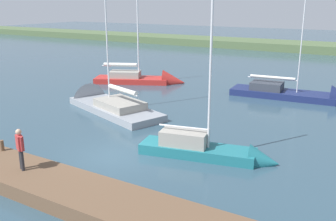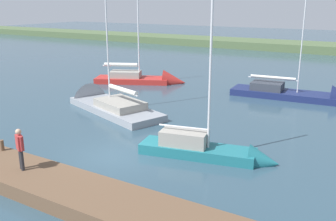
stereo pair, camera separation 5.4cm
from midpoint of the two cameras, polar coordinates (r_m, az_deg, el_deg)
name	(u,v)px [view 2 (the right image)]	position (r m, az deg, el deg)	size (l,w,h in m)	color
ground_plane	(116,156)	(19.08, -7.78, -6.79)	(200.00, 200.00, 0.00)	#2D4756
far_shoreline	(314,51)	(63.92, 21.07, 8.32)	(180.00, 8.00, 2.40)	#4C603D
dock_pier	(49,184)	(16.22, -17.31, -10.52)	(27.34, 2.53, 0.60)	brown
mooring_post_far	(2,145)	(19.54, -23.61, -4.81)	(0.19, 0.19, 0.51)	brown
sailboat_far_right	(149,81)	(35.92, -2.89, 4.49)	(8.64, 5.68, 9.59)	#B22823
sailboat_inner_slip	(212,152)	(18.74, 6.68, -6.28)	(6.94, 2.93, 8.69)	#1E6B75
sailboat_behind_pier	(305,97)	(31.50, 20.00, 1.88)	(9.90, 3.22, 9.95)	navy
sailboat_outer_mooring	(100,104)	(28.30, -10.19, 1.01)	(10.49, 5.96, 11.19)	gray
person_on_dock	(20,146)	(16.78, -21.28, -5.01)	(0.62, 0.40, 1.78)	#28282D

